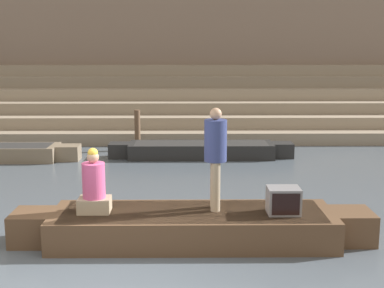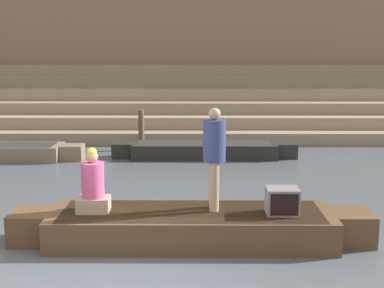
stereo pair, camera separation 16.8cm
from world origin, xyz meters
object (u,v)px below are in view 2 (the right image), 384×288
Objects in this scene: rowboat_main at (191,226)px; tv_set at (282,201)px; person_standing at (214,152)px; moored_boat_distant at (204,150)px; person_rowing at (93,187)px; mooring_post at (141,130)px.

tv_set is at bearing -6.75° from rowboat_main.
person_standing is at bearing 17.28° from rowboat_main.
moored_boat_distant is (-0.05, 6.53, -1.26)m from person_standing.
moored_boat_distant is (1.92, 6.67, -0.71)m from person_rowing.
moored_boat_distant is at bearing -31.06° from mooring_post.
person_standing is at bearing 6.76° from person_rowing.
mooring_post is at bearing 99.17° from rowboat_main.
tv_set is at bearing -76.79° from moored_boat_distant.
mooring_post is (-3.07, 7.94, -0.12)m from tv_set.
moored_boat_distant is at bearing 91.23° from tv_set.
tv_set reaches higher than rowboat_main.
tv_set is at bearing -5.03° from person_standing.
rowboat_main is 5.56× the size of person_rowing.
rowboat_main is 1.54m from tv_set.
moored_boat_distant is (0.32, 6.67, -0.05)m from rowboat_main.
mooring_post is (-1.61, 7.83, 0.34)m from rowboat_main.
person_rowing reaches higher than moored_boat_distant.
person_standing reaches higher than rowboat_main.
person_rowing reaches higher than tv_set.
person_standing is 6.66m from moored_boat_distant.
rowboat_main is 1.12× the size of moored_boat_distant.
mooring_post reaches higher than moored_boat_distant.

